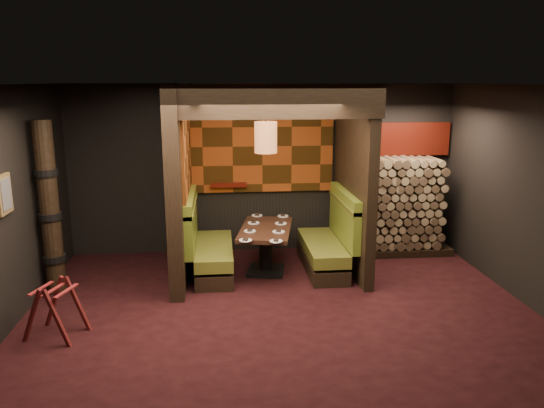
{
  "coord_description": "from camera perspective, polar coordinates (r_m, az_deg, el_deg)",
  "views": [
    {
      "loc": [
        -0.75,
        -6.13,
        2.9
      ],
      "look_at": [
        0.0,
        1.3,
        1.15
      ],
      "focal_mm": 35.0,
      "sensor_mm": 36.0,
      "label": 1
    }
  ],
  "objects": [
    {
      "name": "pendant_lamp",
      "position": [
        7.74,
        -0.68,
        7.19
      ],
      "size": [
        0.33,
        0.33,
        0.99
      ],
      "color": "#AA6134",
      "rests_on": "ceiling"
    },
    {
      "name": "partition_right",
      "position": [
        8.23,
        8.77,
        2.7
      ],
      "size": [
        0.15,
        2.1,
        2.85
      ],
      "primitive_type": "cube",
      "color": "black",
      "rests_on": "floor"
    },
    {
      "name": "tapa_side_panel",
      "position": [
        8.04,
        -9.18,
        5.52
      ],
      "size": [
        0.04,
        1.85,
        1.45
      ],
      "primitive_type": "cube",
      "color": "#943E13",
      "rests_on": "partition_left"
    },
    {
      "name": "mosaic_header",
      "position": [
        9.37,
        13.27,
        6.82
      ],
      "size": [
        1.83,
        0.1,
        0.56
      ],
      "primitive_type": "cube",
      "color": "maroon",
      "rests_on": "wall_back"
    },
    {
      "name": "framed_picture",
      "position": [
        6.82,
        -26.84,
        0.94
      ],
      "size": [
        0.05,
        0.36,
        0.46
      ],
      "color": "olive",
      "rests_on": "wall_left"
    },
    {
      "name": "bay_front_post",
      "position": [
        8.5,
        8.93,
        3.03
      ],
      "size": [
        0.08,
        0.08,
        2.85
      ],
      "primitive_type": "cube",
      "color": "black",
      "rests_on": "floor"
    },
    {
      "name": "tapa_back_panel",
      "position": [
        8.93,
        -1.07,
        6.24
      ],
      "size": [
        2.4,
        0.06,
        1.55
      ],
      "primitive_type": "cube",
      "color": "#943E13",
      "rests_on": "wall_back"
    },
    {
      "name": "place_settings",
      "position": [
        8.04,
        -0.68,
        -2.47
      ],
      "size": [
        0.86,
        1.63,
        0.03
      ],
      "color": "white",
      "rests_on": "dining_table"
    },
    {
      "name": "partition_left",
      "position": [
        7.94,
        -10.0,
        2.28
      ],
      "size": [
        0.2,
        2.2,
        2.85
      ],
      "primitive_type": "cube",
      "color": "black",
      "rests_on": "floor"
    },
    {
      "name": "firewood_stack",
      "position": [
        9.24,
        13.57,
        -0.2
      ],
      "size": [
        1.73,
        0.7,
        1.64
      ],
      "color": "black",
      "rests_on": "floor"
    },
    {
      "name": "floor",
      "position": [
        6.83,
        1.12,
        -12.04
      ],
      "size": [
        6.5,
        5.5,
        0.02
      ],
      "primitive_type": "cube",
      "color": "black",
      "rests_on": "ground"
    },
    {
      "name": "ceiling",
      "position": [
        6.18,
        1.24,
        12.82
      ],
      "size": [
        6.5,
        5.5,
        0.02
      ],
      "primitive_type": "cube",
      "color": "black",
      "rests_on": "ground"
    },
    {
      "name": "header_beam",
      "position": [
        6.87,
        0.3,
        10.94
      ],
      "size": [
        2.85,
        0.18,
        0.44
      ],
      "primitive_type": "cube",
      "color": "black",
      "rests_on": "partition_left"
    },
    {
      "name": "booth_bench_left",
      "position": [
        8.17,
        -6.99,
        -4.72
      ],
      "size": [
        0.68,
        1.6,
        1.14
      ],
      "color": "black",
      "rests_on": "floor"
    },
    {
      "name": "wall_back",
      "position": [
        9.04,
        -0.93,
        3.8
      ],
      "size": [
        6.5,
        0.02,
        2.85
      ],
      "primitive_type": "cube",
      "color": "black",
      "rests_on": "ground"
    },
    {
      "name": "wall_front",
      "position": [
        3.75,
        6.3,
        -10.03
      ],
      "size": [
        6.5,
        0.02,
        2.85
      ],
      "primitive_type": "cube",
      "color": "black",
      "rests_on": "ground"
    },
    {
      "name": "dining_table",
      "position": [
        8.11,
        -0.68,
        -4.14
      ],
      "size": [
        0.98,
        1.47,
        0.72
      ],
      "color": "black",
      "rests_on": "floor"
    },
    {
      "name": "wall_right",
      "position": [
        7.47,
        26.85,
        0.36
      ],
      "size": [
        0.02,
        5.5,
        2.85
      ],
      "primitive_type": "cube",
      "color": "black",
      "rests_on": "ground"
    },
    {
      "name": "booth_bench_right",
      "position": [
        8.34,
        6.16,
        -4.33
      ],
      "size": [
        0.68,
        1.6,
        1.14
      ],
      "color": "black",
      "rests_on": "floor"
    },
    {
      "name": "totem_column",
      "position": [
        7.78,
        -22.8,
        -0.59
      ],
      "size": [
        0.31,
        0.31,
        2.4
      ],
      "color": "black",
      "rests_on": "floor"
    },
    {
      "name": "luggage_rack",
      "position": [
        6.69,
        -22.28,
        -10.26
      ],
      "size": [
        0.75,
        0.63,
        0.7
      ],
      "color": "#4D1313",
      "rests_on": "floor"
    },
    {
      "name": "lacquer_shelf",
      "position": [
        8.95,
        -4.69,
        2.06
      ],
      "size": [
        0.6,
        0.12,
        0.07
      ],
      "primitive_type": "cube",
      "color": "#521109",
      "rests_on": "wall_back"
    }
  ]
}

